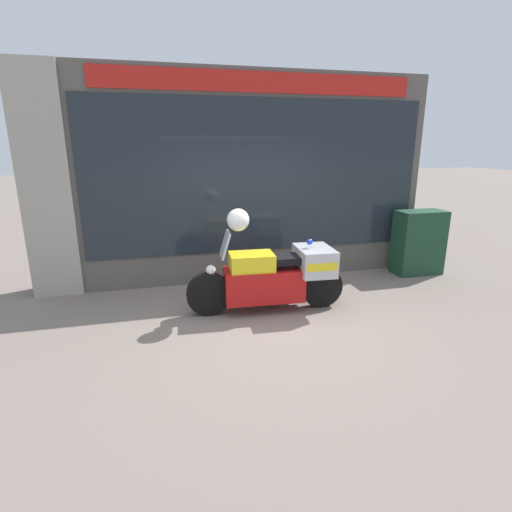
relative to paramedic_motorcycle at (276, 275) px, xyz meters
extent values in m
plane|color=gray|center=(-0.20, -0.39, -0.53)|extent=(60.00, 60.00, 0.00)
cube|color=#56514C|center=(-0.20, 1.61, 1.24)|extent=(6.81, 0.40, 3.55)
cube|color=#A39E93|center=(-3.24, 1.63, 1.24)|extent=(0.74, 0.55, 3.55)
cube|color=#1E262D|center=(0.13, 1.39, 1.29)|extent=(5.83, 0.02, 2.55)
cube|color=red|center=(0.13, 1.39, 2.79)|extent=(5.25, 0.03, 0.32)
cube|color=slate|center=(0.09, 1.62, -0.26)|extent=(5.61, 0.30, 0.55)
cube|color=silver|center=(0.09, 1.76, 0.70)|extent=(5.61, 0.02, 1.41)
cube|color=beige|center=(0.09, 1.62, 1.40)|extent=(5.61, 0.30, 0.02)
cube|color=black|center=(-1.91, 1.62, 1.44)|extent=(0.18, 0.04, 0.06)
cube|color=#195623|center=(-0.57, 1.62, 1.44)|extent=(0.18, 0.04, 0.06)
cube|color=maroon|center=(0.76, 1.62, 1.44)|extent=(0.18, 0.04, 0.06)
cube|color=#B7B2A8|center=(2.09, 1.62, 1.44)|extent=(0.18, 0.04, 0.06)
cube|color=red|center=(-1.23, 1.55, 0.15)|extent=(0.19, 0.03, 0.27)
cube|color=white|center=(1.42, 1.55, 0.15)|extent=(0.19, 0.03, 0.27)
cylinder|color=black|center=(-0.99, 0.06, -0.22)|extent=(0.63, 0.18, 0.63)
cylinder|color=black|center=(0.69, -0.04, -0.22)|extent=(0.63, 0.18, 0.63)
cube|color=#B71414|center=(-0.19, 0.01, -0.13)|extent=(1.17, 0.55, 0.47)
cube|color=yellow|center=(-0.36, 0.02, 0.21)|extent=(0.65, 0.47, 0.27)
cube|color=black|center=(0.07, 0.00, 0.24)|extent=(0.68, 0.40, 0.10)
cube|color=#B7B7BC|center=(0.57, -0.04, 0.20)|extent=(0.54, 0.72, 0.38)
cube|color=yellow|center=(0.57, -0.04, 0.20)|extent=(0.49, 0.73, 0.11)
cube|color=#B2BCC6|center=(-0.74, 0.05, 0.49)|extent=(0.16, 0.34, 0.37)
sphere|color=white|center=(-0.94, 0.06, 0.14)|extent=(0.14, 0.14, 0.14)
sphere|color=blue|center=(0.48, -0.03, 0.48)|extent=(0.09, 0.09, 0.09)
cube|color=#193D28|center=(3.08, 1.02, 0.06)|extent=(0.88, 0.47, 1.19)
sphere|color=white|center=(-0.55, 0.03, 0.83)|extent=(0.31, 0.31, 0.31)
camera|label=1|loc=(-1.63, -5.25, 1.85)|focal=28.00mm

